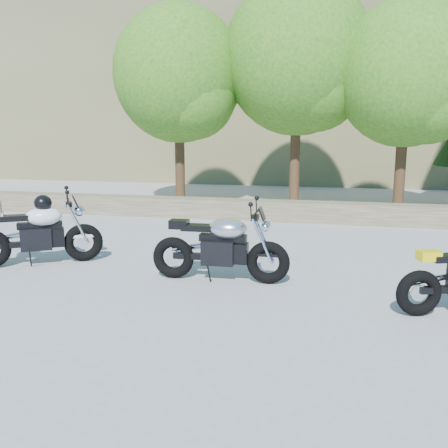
{
  "coord_description": "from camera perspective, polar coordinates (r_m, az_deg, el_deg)",
  "views": [
    {
      "loc": [
        1.93,
        -6.79,
        2.3
      ],
      "look_at": [
        0.2,
        1.0,
        0.75
      ],
      "focal_mm": 40.0,
      "sensor_mm": 36.0,
      "label": 1
    }
  ],
  "objects": [
    {
      "name": "stone_wall",
      "position": [
        12.61,
        3.56,
        1.62
      ],
      "size": [
        22.0,
        0.55,
        0.5
      ],
      "primitive_type": "cube",
      "color": "brown",
      "rests_on": "ground"
    },
    {
      "name": "white_bike",
      "position": [
        8.97,
        -20.65,
        -0.75
      ],
      "size": [
        1.93,
        1.25,
        1.19
      ],
      "rotation": [
        0.0,
        0.0,
        0.54
      ],
      "color": "black",
      "rests_on": "ground"
    },
    {
      "name": "silver_bike",
      "position": [
        7.52,
        -0.37,
        -2.72
      ],
      "size": [
        2.12,
        0.67,
        1.06
      ],
      "rotation": [
        0.0,
        0.0,
        0.02
      ],
      "color": "black",
      "rests_on": "ground"
    },
    {
      "name": "tree_decid_mid",
      "position": [
        14.47,
        8.81,
        17.78
      ],
      "size": [
        4.08,
        4.08,
        6.24
      ],
      "color": "#382314",
      "rests_on": "ground"
    },
    {
      "name": "tree_decid_left",
      "position": [
        14.64,
        -4.89,
        16.18
      ],
      "size": [
        3.67,
        3.67,
        5.62
      ],
      "color": "#382314",
      "rests_on": "ground"
    },
    {
      "name": "hillside",
      "position": [
        35.19,
        14.99,
        19.14
      ],
      "size": [
        80.0,
        30.0,
        15.0
      ],
      "primitive_type": "cube",
      "color": "brown",
      "rests_on": "ground"
    },
    {
      "name": "ground",
      "position": [
        7.43,
        -3.21,
        -7.07
      ],
      "size": [
        90.0,
        90.0,
        0.0
      ],
      "primitive_type": "plane",
      "color": "gray",
      "rests_on": "ground"
    },
    {
      "name": "tree_decid_right",
      "position": [
        13.89,
        20.59,
        15.27
      ],
      "size": [
        3.54,
        3.54,
        5.41
      ],
      "color": "#382314",
      "rests_on": "ground"
    }
  ]
}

